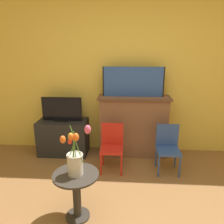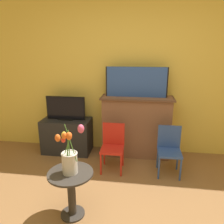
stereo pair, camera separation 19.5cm
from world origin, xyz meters
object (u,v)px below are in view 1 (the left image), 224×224
(chair_red, at_px, (112,144))
(chair_blue, at_px, (168,146))
(tv_monitor, at_px, (62,109))
(painting, at_px, (133,82))
(vase_tulips, at_px, (75,159))

(chair_red, xyz_separation_m, chair_blue, (0.78, 0.00, 0.00))
(chair_blue, bearing_deg, chair_red, -179.77)
(tv_monitor, bearing_deg, chair_blue, -15.21)
(painting, distance_m, chair_red, 1.00)
(vase_tulips, bearing_deg, tv_monitor, 110.63)
(painting, distance_m, vase_tulips, 1.69)
(chair_red, height_order, vase_tulips, vase_tulips)
(tv_monitor, distance_m, vase_tulips, 1.54)
(painting, distance_m, chair_blue, 1.07)
(chair_blue, height_order, vase_tulips, vase_tulips)
(chair_blue, distance_m, vase_tulips, 1.50)
(chair_red, bearing_deg, tv_monitor, 151.99)
(tv_monitor, height_order, vase_tulips, vase_tulips)
(painting, bearing_deg, chair_blue, -45.22)
(vase_tulips, bearing_deg, chair_red, 73.91)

